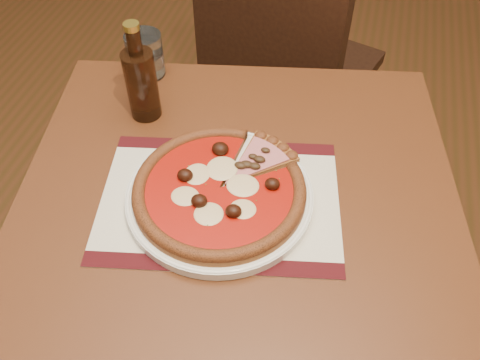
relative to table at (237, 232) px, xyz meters
name	(u,v)px	position (x,y,z in m)	size (l,w,h in m)	color
table	(237,232)	(0.00, 0.00, 0.00)	(0.94, 0.94, 0.75)	brown
chair_far	(282,62)	(-0.05, 0.72, -0.11)	(0.56, 0.56, 0.94)	black
placemat	(220,200)	(-0.03, -0.01, 0.10)	(0.43, 0.30, 0.00)	beige
plate	(220,196)	(-0.03, -0.01, 0.11)	(0.33, 0.33, 0.02)	white
pizza	(219,189)	(-0.03, -0.01, 0.13)	(0.31, 0.31, 0.04)	brown
ham_slice	(265,162)	(0.03, 0.08, 0.13)	(0.12, 0.15, 0.02)	brown
water_glass	(145,55)	(-0.29, 0.31, 0.15)	(0.08, 0.08, 0.10)	white
bottle	(141,81)	(-0.24, 0.18, 0.18)	(0.06, 0.06, 0.21)	black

